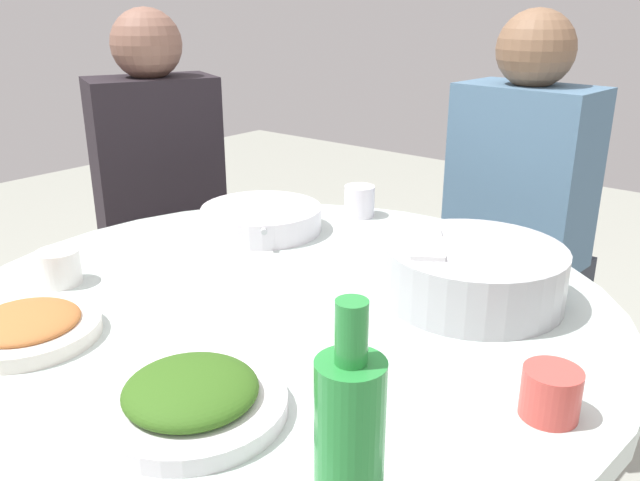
# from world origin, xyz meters

# --- Properties ---
(round_dining_table) EXTENTS (1.16, 1.16, 0.76)m
(round_dining_table) POSITION_xyz_m (0.00, 0.00, 0.63)
(round_dining_table) COLOR #99999E
(round_dining_table) RESTS_ON ground
(rice_bowl) EXTENTS (0.31, 0.31, 0.11)m
(rice_bowl) POSITION_xyz_m (0.22, -0.25, 0.81)
(rice_bowl) COLOR #B2B5BA
(rice_bowl) RESTS_ON round_dining_table
(soup_bowl) EXTENTS (0.27, 0.27, 0.06)m
(soup_bowl) POSITION_xyz_m (0.25, 0.29, 0.78)
(soup_bowl) COLOR white
(soup_bowl) RESTS_ON round_dining_table
(dish_greens) EXTENTS (0.24, 0.24, 0.06)m
(dish_greens) POSITION_xyz_m (-0.31, -0.14, 0.78)
(dish_greens) COLOR silver
(dish_greens) RESTS_ON round_dining_table
(dish_tofu_braise) EXTENTS (0.22, 0.22, 0.04)m
(dish_tofu_braise) POSITION_xyz_m (-0.34, 0.21, 0.77)
(dish_tofu_braise) COLOR white
(dish_tofu_braise) RESTS_ON round_dining_table
(green_bottle) EXTENTS (0.07, 0.07, 0.24)m
(green_bottle) POSITION_xyz_m (-0.33, -0.39, 0.85)
(green_bottle) COLOR #2A8D3D
(green_bottle) RESTS_ON round_dining_table
(tea_cup_near) EXTENTS (0.07, 0.07, 0.06)m
(tea_cup_near) POSITION_xyz_m (-0.03, -0.48, 0.79)
(tea_cup_near) COLOR #CD4841
(tea_cup_near) RESTS_ON round_dining_table
(tea_cup_far) EXTENTS (0.08, 0.08, 0.06)m
(tea_cup_far) POSITION_xyz_m (-0.20, 0.36, 0.79)
(tea_cup_far) COLOR white
(tea_cup_far) RESTS_ON round_dining_table
(tea_cup_side) EXTENTS (0.07, 0.07, 0.07)m
(tea_cup_side) POSITION_xyz_m (0.47, 0.18, 0.79)
(tea_cup_side) COLOR white
(tea_cup_side) RESTS_ON round_dining_table
(stool_for_diner_left) EXTENTS (0.30, 0.30, 0.47)m
(stool_for_diner_left) POSITION_xyz_m (0.36, 0.81, 0.23)
(stool_for_diner_left) COLOR brown
(stool_for_diner_left) RESTS_ON ground
(diner_left) EXTENTS (0.43, 0.44, 0.76)m
(diner_left) POSITION_xyz_m (0.36, 0.81, 0.79)
(diner_left) COLOR #2D333D
(diner_left) RESTS_ON stool_for_diner_left
(stool_for_diner_right) EXTENTS (0.34, 0.34, 0.47)m
(stool_for_diner_right) POSITION_xyz_m (0.85, -0.06, 0.23)
(stool_for_diner_right) COLOR brown
(stool_for_diner_right) RESTS_ON ground
(diner_right) EXTENTS (0.36, 0.35, 0.76)m
(diner_right) POSITION_xyz_m (0.85, -0.06, 0.79)
(diner_right) COLOR #2D333D
(diner_right) RESTS_ON stool_for_diner_right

